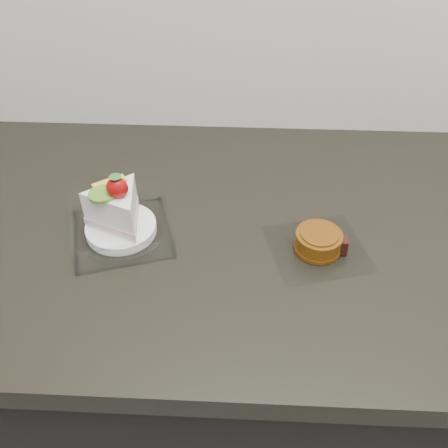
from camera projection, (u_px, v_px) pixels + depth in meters
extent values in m
cube|color=black|center=(315.00, 380.00, 1.14)|extent=(2.00, 0.60, 0.86)
cube|color=black|center=(347.00, 236.00, 0.84)|extent=(2.04, 0.64, 0.04)
cube|color=white|center=(122.00, 233.00, 0.81)|extent=(0.19, 0.19, 0.00)
cylinder|color=white|center=(121.00, 228.00, 0.80)|extent=(0.11, 0.11, 0.02)
ellipsoid|color=#AE0C0B|center=(117.00, 188.00, 0.74)|extent=(0.03, 0.03, 0.03)
cone|color=#2D7223|center=(116.00, 179.00, 0.73)|extent=(0.02, 0.02, 0.01)
cylinder|color=olive|center=(102.00, 194.00, 0.75)|extent=(0.04, 0.04, 0.01)
cube|color=yellow|center=(110.00, 183.00, 0.77)|extent=(0.05, 0.04, 0.01)
cube|color=white|center=(317.00, 249.00, 0.79)|extent=(0.18, 0.17, 0.00)
cylinder|color=brown|center=(318.00, 241.00, 0.78)|extent=(0.10, 0.10, 0.03)
cylinder|color=brown|center=(317.00, 247.00, 0.78)|extent=(0.10, 0.10, 0.01)
cylinder|color=brown|center=(320.00, 234.00, 0.76)|extent=(0.08, 0.08, 0.00)
cube|color=black|center=(341.00, 246.00, 0.77)|extent=(0.02, 0.02, 0.03)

